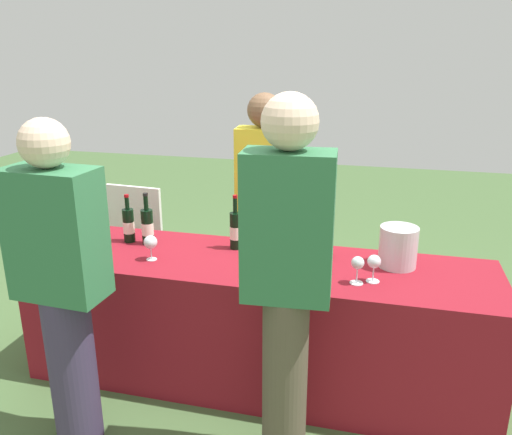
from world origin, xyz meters
The scene contains 16 objects.
ground_plane centered at (0.00, 0.00, 0.00)m, with size 12.00×12.00×0.00m, color #476638.
tasting_table centered at (0.00, 0.00, 0.37)m, with size 2.57×0.67×0.74m, color maroon.
wine_bottle_0 centered at (-0.81, 0.11, 0.84)m, with size 0.07×0.07×0.29m.
wine_bottle_1 centered at (-0.68, 0.10, 0.85)m, with size 0.07×0.07×0.31m.
wine_bottle_2 centered at (-0.16, 0.16, 0.85)m, with size 0.07×0.07×0.32m.
wine_bottle_3 centered at (0.17, 0.17, 0.86)m, with size 0.07×0.07×0.33m.
wine_bottle_4 centered at (0.35, 0.14, 0.86)m, with size 0.08×0.08×0.32m.
wine_glass_0 centered at (-0.56, -0.12, 0.84)m, with size 0.07×0.07×0.14m.
wine_glass_1 centered at (0.13, -0.14, 0.83)m, with size 0.06×0.06×0.13m.
wine_glass_2 centered at (0.55, -0.15, 0.84)m, with size 0.07×0.07×0.14m.
wine_glass_3 centered at (0.63, -0.11, 0.84)m, with size 0.07×0.07×0.14m.
ice_bucket centered at (0.74, 0.12, 0.85)m, with size 0.20×0.20×0.22m, color silver.
server_pouring centered at (-0.10, 0.59, 0.88)m, with size 0.36×0.22×1.59m.
guest_0 centered at (-0.72, -0.69, 0.85)m, with size 0.41×0.24×1.58m.
guest_1 centered at (0.28, -0.57, 0.93)m, with size 0.38×0.23×1.69m.
menu_board centered at (-1.15, 0.83, 0.44)m, with size 0.44×0.03×0.88m, color white.
Camera 1 is at (0.64, -2.53, 1.84)m, focal length 36.46 mm.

